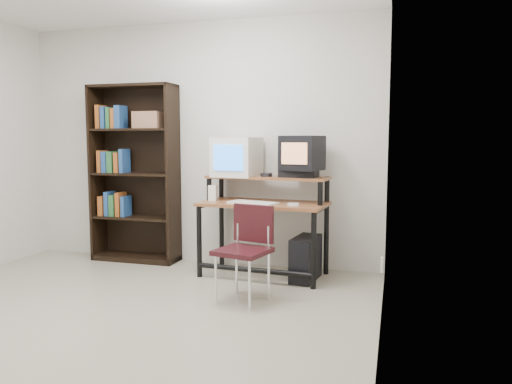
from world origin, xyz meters
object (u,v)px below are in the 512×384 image
(computer_desk, at_px, (264,206))
(crt_monitor, at_px, (237,157))
(school_chair, at_px, (247,243))
(bookshelf, at_px, (135,172))
(crt_tv, at_px, (302,153))
(pc_tower, at_px, (306,258))

(computer_desk, relative_size, crt_monitor, 2.72)
(school_chair, height_order, bookshelf, bookshelf)
(crt_tv, xyz_separation_m, school_chair, (-0.31, -0.86, -0.73))
(pc_tower, bearing_deg, crt_monitor, 172.51)
(school_chair, bearing_deg, computer_desk, 108.01)
(crt_monitor, distance_m, school_chair, 1.20)
(computer_desk, relative_size, bookshelf, 0.66)
(computer_desk, distance_m, crt_tv, 0.64)
(computer_desk, relative_size, school_chair, 1.60)
(crt_monitor, bearing_deg, pc_tower, -8.77)
(crt_monitor, bearing_deg, bookshelf, -178.65)
(crt_tv, height_order, bookshelf, bookshelf)
(crt_monitor, height_order, bookshelf, bookshelf)
(crt_monitor, height_order, crt_tv, crt_tv)
(crt_tv, bearing_deg, crt_monitor, -170.16)
(school_chair, bearing_deg, crt_tv, 84.56)
(computer_desk, height_order, crt_tv, crt_tv)
(crt_tv, distance_m, bookshelf, 1.92)
(pc_tower, xyz_separation_m, bookshelf, (-1.97, 0.30, 0.78))
(pc_tower, bearing_deg, crt_tv, 123.62)
(crt_tv, bearing_deg, pc_tower, -49.18)
(computer_desk, relative_size, pc_tower, 2.83)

